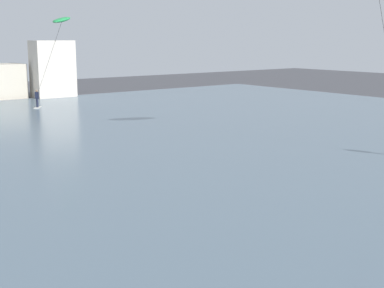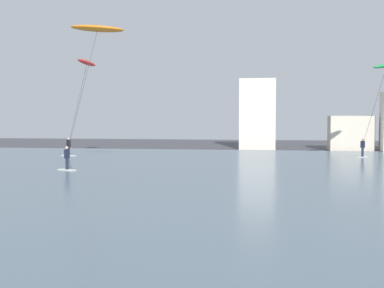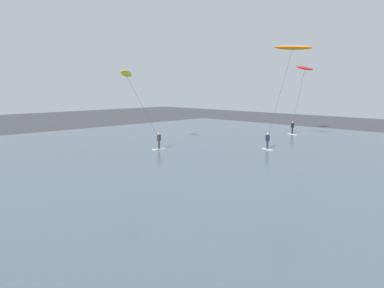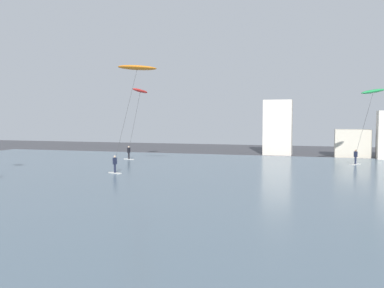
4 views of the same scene
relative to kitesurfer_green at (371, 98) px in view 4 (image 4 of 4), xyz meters
The scene contains 5 objects.
water_bay 19.75m from the kitesurfer_green, 125.56° to the right, with size 84.00×52.00×0.10m, color slate.
far_shore_buildings 13.43m from the kitesurfer_green, 98.33° to the left, with size 18.82×5.42×7.71m.
kitesurfer_green is the anchor object (origin of this frame).
kitesurfer_orange 23.80m from the kitesurfer_green, 152.95° to the right, with size 4.71×1.92×10.06m.
kitesurfer_red 25.27m from the kitesurfer_green, behind, with size 3.77×4.04×8.67m.
Camera 4 is at (5.91, -0.74, 5.28)m, focal length 39.69 mm.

